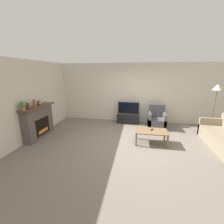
{
  "coord_description": "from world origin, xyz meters",
  "views": [
    {
      "loc": [
        0.09,
        -4.64,
        2.29
      ],
      "look_at": [
        -0.83,
        0.68,
        0.85
      ],
      "focal_mm": 24.0,
      "sensor_mm": 36.0,
      "label": 1
    }
  ],
  "objects": [
    {
      "name": "wall_back",
      "position": [
        0.0,
        2.37,
        1.35
      ],
      "size": [
        12.0,
        0.06,
        2.7
      ],
      "color": "beige",
      "rests_on": "ground"
    },
    {
      "name": "armchair",
      "position": [
        0.93,
        1.7,
        0.3
      ],
      "size": [
        0.7,
        0.76,
        0.94
      ],
      "color": "#4C4C51",
      "rests_on": "ground"
    },
    {
      "name": "tv_stand",
      "position": [
        -0.31,
        2.06,
        0.23
      ],
      "size": [
        1.0,
        0.49,
        0.45
      ],
      "color": "black",
      "rests_on": "ground"
    },
    {
      "name": "ground_plane",
      "position": [
        0.0,
        0.0,
        0.0
      ],
      "size": [
        24.0,
        24.0,
        0.0
      ],
      "primitive_type": "plane",
      "color": "slate"
    },
    {
      "name": "tv",
      "position": [
        -0.31,
        2.05,
        0.69
      ],
      "size": [
        0.95,
        0.18,
        0.52
      ],
      "color": "black",
      "rests_on": "tv_stand"
    },
    {
      "name": "mantel_clock",
      "position": [
        -3.35,
        0.05,
        1.23
      ],
      "size": [
        0.08,
        0.11,
        0.15
      ],
      "color": "brown",
      "rests_on": "fireplace"
    },
    {
      "name": "coffee_table",
      "position": [
        0.58,
        0.08,
        0.39
      ],
      "size": [
        1.03,
        0.62,
        0.44
      ],
      "color": "brown",
      "rests_on": "ground"
    },
    {
      "name": "floor_lamp",
      "position": [
        2.93,
        1.4,
        1.64
      ],
      "size": [
        0.34,
        0.34,
        1.88
      ],
      "color": "black",
      "rests_on": "ground"
    },
    {
      "name": "wall_left",
      "position": [
        -3.56,
        0.0,
        1.35
      ],
      "size": [
        0.06,
        12.0,
        2.7
      ],
      "color": "beige",
      "rests_on": "ground"
    },
    {
      "name": "mantel_vase_centre_left",
      "position": [
        -3.36,
        -0.2,
        1.28
      ],
      "size": [
        0.1,
        0.1,
        0.26
      ],
      "color": "#994C3D",
      "rests_on": "fireplace"
    },
    {
      "name": "remote",
      "position": [
        0.6,
        0.16,
        0.45
      ],
      "size": [
        0.1,
        0.15,
        0.02
      ],
      "rotation": [
        0.0,
        0.0,
        -0.41
      ],
      "color": "black",
      "rests_on": "coffee_table"
    },
    {
      "name": "mantel_vase_left",
      "position": [
        -3.36,
        -0.53,
        1.25
      ],
      "size": [
        0.11,
        0.11,
        0.21
      ],
      "color": "#512D23",
      "rests_on": "fireplace"
    },
    {
      "name": "potted_plant",
      "position": [
        -3.36,
        -0.71,
        1.31
      ],
      "size": [
        0.2,
        0.2,
        0.29
      ],
      "color": "#936B4C",
      "rests_on": "fireplace"
    },
    {
      "name": "fireplace",
      "position": [
        -3.37,
        -0.09,
        0.59
      ],
      "size": [
        0.43,
        1.45,
        1.16
      ],
      "color": "#564C47",
      "rests_on": "ground"
    }
  ]
}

